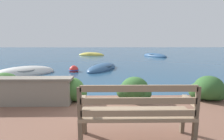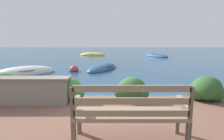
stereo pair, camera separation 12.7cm
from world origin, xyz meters
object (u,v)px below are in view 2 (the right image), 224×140
at_px(park_bench, 130,112).
at_px(rowboat_mid, 102,68).
at_px(rowboat_nearest, 25,73).
at_px(mooring_buoy, 74,70).
at_px(rowboat_far, 156,56).
at_px(rowboat_outer, 93,55).

bearing_deg(park_bench, rowboat_mid, 95.52).
xyz_separation_m(park_bench, rowboat_nearest, (-4.80, 6.46, -0.64)).
relative_size(park_bench, mooring_buoy, 2.98).
xyz_separation_m(rowboat_far, mooring_buoy, (-6.93, -9.17, 0.03)).
xyz_separation_m(rowboat_far, rowboat_outer, (-7.04, 1.39, -0.00)).
bearing_deg(rowboat_mid, rowboat_far, -9.07).
bearing_deg(rowboat_outer, park_bench, 110.86).
height_order(rowboat_mid, mooring_buoy, rowboat_mid).
xyz_separation_m(rowboat_nearest, rowboat_outer, (2.27, 11.38, -0.01)).
xyz_separation_m(park_bench, mooring_buoy, (-2.41, 7.28, -0.62)).
height_order(park_bench, mooring_buoy, park_bench).
xyz_separation_m(park_bench, rowboat_mid, (-0.85, 8.03, -0.65)).
height_order(rowboat_far, rowboat_outer, rowboat_outer).
bearing_deg(rowboat_nearest, rowboat_far, -171.13).
height_order(park_bench, rowboat_outer, park_bench).
bearing_deg(mooring_buoy, rowboat_mid, 25.59).
height_order(rowboat_nearest, rowboat_mid, rowboat_nearest).
bearing_deg(park_bench, rowboat_nearest, 126.06).
height_order(rowboat_nearest, mooring_buoy, rowboat_nearest).
distance_m(rowboat_far, rowboat_outer, 7.18).
distance_m(rowboat_nearest, rowboat_far, 13.66).
distance_m(rowboat_mid, mooring_buoy, 1.73).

